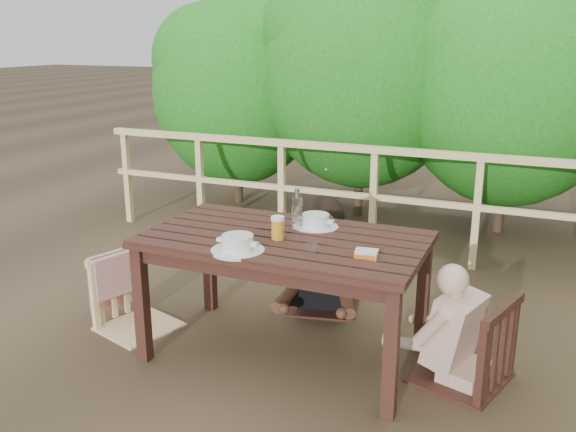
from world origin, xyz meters
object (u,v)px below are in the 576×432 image
at_px(beer_glass, 278,229).
at_px(bottle, 297,211).
at_px(chair_far, 325,243).
at_px(chair_right, 466,300).
at_px(woman, 326,219).
at_px(tumbler, 312,249).
at_px(butter_tub, 367,255).
at_px(soup_near, 238,244).
at_px(diner_right, 473,290).
at_px(soup_far, 316,221).
at_px(table, 285,297).
at_px(chair_left, 135,263).

xyz_separation_m(beer_glass, bottle, (0.03, 0.22, 0.06)).
distance_m(chair_far, beer_glass, 0.91).
xyz_separation_m(chair_right, bottle, (-1.05, 0.02, 0.41)).
bearing_deg(woman, tumbler, 93.28).
relative_size(beer_glass, butter_tub, 1.26).
bearing_deg(chair_far, beer_glass, -101.82).
bearing_deg(soup_near, diner_right, 20.44).
distance_m(soup_far, beer_glass, 0.35).
xyz_separation_m(table, chair_left, (-1.07, -0.07, 0.09)).
bearing_deg(chair_left, diner_right, -67.19).
bearing_deg(bottle, butter_tub, -29.54).
xyz_separation_m(chair_left, butter_tub, (1.62, -0.09, 0.32)).
distance_m(soup_far, tumbler, 0.49).
height_order(chair_left, soup_near, chair_left).
height_order(chair_left, soup_far, chair_left).
xyz_separation_m(soup_far, beer_glass, (-0.12, -0.32, 0.03)).
distance_m(soup_near, butter_tub, 0.72).
xyz_separation_m(woman, soup_far, (0.12, -0.54, 0.15)).
bearing_deg(soup_near, beer_glass, 63.24).
xyz_separation_m(beer_glass, tumbler, (0.27, -0.14, -0.04)).
bearing_deg(soup_near, butter_tub, 14.13).
distance_m(diner_right, butter_tub, 0.66).
bearing_deg(woman, butter_tub, 108.95).
bearing_deg(diner_right, chair_right, 106.97).
relative_size(table, soup_far, 5.82).
distance_m(woman, soup_far, 0.57).
distance_m(chair_far, chair_right, 1.26).
relative_size(chair_left, woman, 0.71).
bearing_deg(butter_tub, chair_far, 114.06).
bearing_deg(chair_left, soup_near, -88.38).
relative_size(diner_right, butter_tub, 9.29).
distance_m(table, butter_tub, 0.71).
distance_m(bottle, butter_tub, 0.62).
bearing_deg(chair_left, beer_glass, -72.68).
bearing_deg(chair_far, tumbler, -86.43).
distance_m(chair_far, woman, 0.18).
height_order(woman, diner_right, woman).
relative_size(chair_left, soup_far, 3.33).
relative_size(soup_near, butter_tub, 2.47).
bearing_deg(butter_tub, soup_far, 130.23).
relative_size(table, woman, 1.24).
bearing_deg(table, tumbler, -39.57).
bearing_deg(chair_far, butter_tub, -70.50).
height_order(table, tumbler, tumbler).
relative_size(woman, tumbler, 19.77).
bearing_deg(tumbler, diner_right, 22.33).
distance_m(chair_left, bottle, 1.19).
bearing_deg(soup_far, chair_left, -164.71).
distance_m(chair_far, soup_far, 0.62).
height_order(soup_near, tumbler, soup_near).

